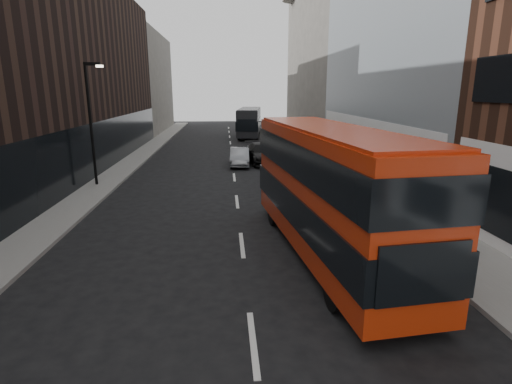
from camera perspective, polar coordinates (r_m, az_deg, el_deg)
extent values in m
cube|color=slate|center=(32.50, 10.02, 4.29)|extent=(3.00, 80.00, 0.15)
cube|color=slate|center=(32.36, -17.69, 3.78)|extent=(2.00, 80.00, 0.15)
cube|color=#A3A9AE|center=(29.88, 21.00, 21.88)|extent=(5.00, 22.00, 20.00)
cube|color=silver|center=(28.93, 15.32, 6.43)|extent=(0.35, 21.00, 3.80)
cube|color=#615C55|center=(51.54, 9.59, 17.91)|extent=(5.00, 24.00, 18.00)
cube|color=black|center=(37.65, -22.16, 15.42)|extent=(5.00, 24.00, 14.00)
cube|color=#615C55|center=(59.02, -15.63, 14.68)|extent=(5.00, 20.00, 13.00)
cylinder|color=black|center=(25.29, -22.52, 8.79)|extent=(0.16, 0.16, 7.00)
cube|color=black|center=(25.13, -22.38, 16.56)|extent=(0.90, 0.15, 0.18)
cube|color=#FFF2CC|center=(25.01, -21.45, 16.39)|extent=(0.35, 0.22, 0.12)
cube|color=#B9280B|center=(13.70, 10.45, 0.40)|extent=(3.67, 11.13, 3.97)
cube|color=black|center=(13.86, 10.33, -2.19)|extent=(3.79, 11.19, 1.09)
cube|color=black|center=(13.49, 10.65, 4.70)|extent=(3.79, 11.19, 1.09)
cube|color=black|center=(9.23, 22.74, -10.75)|extent=(2.11, 0.31, 1.39)
cube|color=black|center=(18.90, 4.44, 2.89)|extent=(2.11, 0.31, 1.39)
cube|color=#B9280B|center=(13.36, 10.84, 8.82)|extent=(3.52, 10.69, 0.12)
cylinder|color=black|center=(17.11, 2.55, -3.12)|extent=(0.41, 1.02, 0.99)
cylinder|color=black|center=(17.72, 9.45, -2.69)|extent=(0.41, 1.02, 0.99)
cylinder|color=black|center=(10.93, 11.20, -13.94)|extent=(0.41, 1.02, 0.99)
cylinder|color=black|center=(11.87, 21.27, -12.32)|extent=(0.41, 1.02, 0.99)
cube|color=black|center=(50.06, -0.94, 10.05)|extent=(3.65, 10.84, 2.99)
cube|color=black|center=(50.08, -0.94, 9.83)|extent=(3.77, 10.90, 1.06)
cube|color=black|center=(44.75, -1.34, 9.48)|extent=(2.05, 0.32, 1.35)
cube|color=black|center=(55.39, -0.62, 10.42)|extent=(2.05, 0.32, 1.35)
cube|color=black|center=(49.97, -0.95, 11.80)|extent=(3.50, 10.40, 0.12)
cylinder|color=black|center=(53.63, -1.87, 8.83)|extent=(0.40, 0.99, 0.97)
cylinder|color=black|center=(53.52, 0.42, 8.83)|extent=(0.40, 0.99, 0.97)
cylinder|color=black|center=(46.89, -2.48, 8.03)|extent=(0.40, 0.99, 0.97)
cylinder|color=black|center=(46.76, 0.13, 8.03)|extent=(0.40, 0.99, 0.97)
imported|color=black|center=(24.16, 3.99, 2.71)|extent=(2.12, 4.64, 1.54)
imported|color=gray|center=(30.72, -2.35, 5.05)|extent=(1.59, 4.14, 1.35)
imported|color=black|center=(31.68, 0.90, 5.55)|extent=(2.83, 5.63, 1.57)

